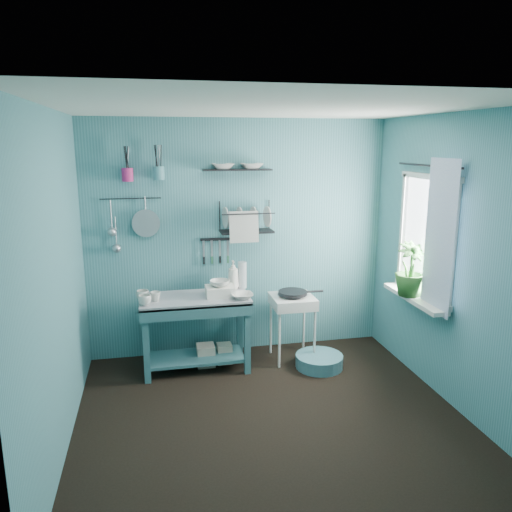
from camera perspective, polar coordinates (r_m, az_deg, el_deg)
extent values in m
plane|color=black|center=(4.39, 1.73, -18.00)|extent=(3.20, 3.20, 0.00)
plane|color=silver|center=(3.78, 2.00, 16.61)|extent=(3.20, 3.20, 0.00)
plane|color=#3C747C|center=(5.33, -1.97, 2.02)|extent=(3.20, 0.00, 3.20)
plane|color=#3C747C|center=(2.55, 10.02, -10.50)|extent=(3.20, 0.00, 3.20)
plane|color=#3C747C|center=(3.86, -21.93, -3.14)|extent=(0.00, 3.00, 3.00)
plane|color=#3C747C|center=(4.55, 21.85, -0.82)|extent=(0.00, 3.00, 3.00)
cube|color=#316067|center=(5.11, -6.90, -8.73)|extent=(1.08, 0.54, 0.76)
imported|color=beige|center=(4.80, -12.60, -4.95)|extent=(0.12, 0.12, 0.10)
imported|color=beige|center=(4.90, -11.42, -4.57)|extent=(0.14, 0.14, 0.09)
imported|color=beige|center=(4.96, -12.82, -4.40)|extent=(0.17, 0.17, 0.10)
cube|color=silver|center=(4.98, -4.14, -4.02)|extent=(0.28, 0.22, 0.10)
imported|color=beige|center=(4.95, -4.16, -3.13)|extent=(0.20, 0.19, 0.06)
imported|color=silver|center=(5.18, -2.63, -2.17)|extent=(0.12, 0.12, 0.30)
cylinder|color=silver|center=(5.22, -1.58, -2.16)|extent=(0.09, 0.09, 0.28)
imported|color=beige|center=(4.89, -1.60, -4.59)|extent=(0.22, 0.22, 0.05)
cube|color=silver|center=(5.32, 4.15, -8.17)|extent=(0.46, 0.46, 0.69)
cylinder|color=black|center=(5.20, 4.22, -4.21)|extent=(0.30, 0.30, 0.03)
cube|color=black|center=(5.27, -4.65, 1.92)|extent=(0.32, 0.04, 0.03)
cube|color=black|center=(5.18, -1.09, 4.46)|extent=(0.58, 0.32, 0.32)
cube|color=black|center=(5.14, -2.16, 9.82)|extent=(0.70, 0.19, 0.02)
imported|color=beige|center=(5.12, -3.81, 10.26)|extent=(0.25, 0.25, 0.06)
imported|color=beige|center=(5.17, -0.48, 10.45)|extent=(0.24, 0.24, 0.06)
cylinder|color=#B72165|center=(5.10, -14.48, 8.98)|extent=(0.11, 0.11, 0.13)
cylinder|color=teal|center=(5.09, -11.04, 9.28)|extent=(0.11, 0.11, 0.13)
cylinder|color=#A2A4AA|center=(5.17, -12.46, 3.67)|extent=(0.28, 0.03, 0.28)
cylinder|color=#A2A4AA|center=(5.19, -16.24, 4.54)|extent=(0.01, 0.01, 0.30)
cylinder|color=#A2A4AA|center=(5.21, -15.74, 2.72)|extent=(0.01, 0.01, 0.30)
cylinder|color=black|center=(5.16, -14.14, 6.39)|extent=(0.60, 0.01, 0.01)
plane|color=white|center=(4.88, 18.96, 2.09)|extent=(0.00, 1.10, 1.10)
cube|color=silver|center=(4.97, 17.62, -4.62)|extent=(0.16, 0.95, 0.04)
plane|color=white|center=(4.59, 20.20, 1.99)|extent=(0.00, 1.35, 1.35)
cylinder|color=black|center=(4.79, 19.06, 9.74)|extent=(0.02, 1.05, 0.02)
imported|color=#2C6227|center=(4.91, 17.24, -1.45)|extent=(0.33, 0.33, 0.51)
cube|color=tan|center=(5.27, -5.77, -11.20)|extent=(0.18, 0.18, 0.22)
cube|color=tan|center=(5.32, -3.62, -11.03)|extent=(0.15, 0.15, 0.20)
cylinder|color=teal|center=(5.26, 7.23, -11.82)|extent=(0.49, 0.49, 0.13)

